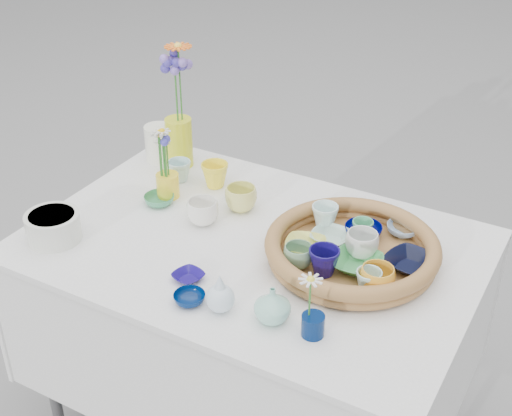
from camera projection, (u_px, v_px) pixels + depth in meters
The scene contains 32 objects.
wicker_tray at pixel (352, 250), 1.92m from camera, with size 0.47×0.47×0.08m, color brown, non-canonical shape.
tray_ceramic_0 at pixel (363, 231), 2.01m from camera, with size 0.11×0.11×0.03m, color #020760.
tray_ceramic_1 at pixel (411, 263), 1.87m from camera, with size 0.13×0.13×0.03m, color black.
tray_ceramic_2 at pixel (377, 279), 1.78m from camera, with size 0.09×0.09×0.07m, color gold.
tray_ceramic_3 at pixel (357, 264), 1.87m from camera, with size 0.13×0.13×0.03m, color #419952.
tray_ceramic_4 at pixel (298, 256), 1.88m from camera, with size 0.08×0.08×0.06m, color gray.
tray_ceramic_5 at pixel (331, 237), 1.99m from camera, with size 0.11×0.11×0.03m, color #ACD1C1.
tray_ceramic_6 at pixel (325, 217), 2.04m from camera, with size 0.08×0.08×0.07m, color silver.
tray_ceramic_7 at pixel (362, 244), 1.92m from camera, with size 0.09×0.09×0.07m, color silver.
tray_ceramic_8 at pixel (403, 229), 2.02m from camera, with size 0.09×0.09×0.03m, color #97BEED.
tray_ceramic_9 at pixel (324, 262), 1.84m from camera, with size 0.08×0.08×0.08m, color #130B55.
tray_ceramic_10 at pixel (306, 246), 1.95m from camera, with size 0.11×0.11×0.03m, color #D5D957.
tray_ceramic_11 at pixel (369, 282), 1.78m from camera, with size 0.07×0.07×0.06m, color #ACDED6.
tray_ceramic_12 at pixel (362, 229), 1.99m from camera, with size 0.06×0.06×0.06m, color #4FA977.
loose_ceramic_0 at pixel (215, 175), 2.28m from camera, with size 0.09×0.09×0.08m, color yellow.
loose_ceramic_1 at pixel (241, 199), 2.16m from camera, with size 0.10×0.10×0.08m, color #D8D66C.
loose_ceramic_2 at pixel (159, 200), 2.20m from camera, with size 0.09×0.09×0.03m, color #3B8E60.
loose_ceramic_3 at pixel (203, 212), 2.09m from camera, with size 0.09×0.09×0.07m, color white.
loose_ceramic_4 at pixel (188, 277), 1.86m from camera, with size 0.08×0.08×0.02m, color #170B67.
loose_ceramic_5 at pixel (180, 171), 2.32m from camera, with size 0.08×0.08×0.07m, color silver.
loose_ceramic_6 at pixel (189, 298), 1.78m from camera, with size 0.08×0.08×0.03m, color #011A4D.
fluted_bowl at pixel (53, 227), 2.02m from camera, with size 0.16×0.16×0.08m, color silver, non-canonical shape.
bud_vase_paleblue at pixel (220, 292), 1.73m from camera, with size 0.07×0.07×0.11m, color silver, non-canonical shape.
bud_vase_seafoam at pixel (272, 305), 1.71m from camera, with size 0.09×0.09×0.09m, color #8DCFBB.
bud_vase_cobalt at pixel (313, 325), 1.67m from camera, with size 0.06×0.06×0.06m, color #021947.
single_daisy at pixel (310, 298), 1.63m from camera, with size 0.07×0.07×0.12m, color white, non-canonical shape.
tall_vase_yellow at pixel (179, 142), 2.39m from camera, with size 0.09×0.09×0.17m, color #CCD21E.
gerbera at pixel (180, 84), 2.28m from camera, with size 0.10×0.10×0.27m, color orange, non-canonical shape.
hydrangea at pixel (176, 93), 2.28m from camera, with size 0.08×0.08×0.27m, color #3F33A1, non-canonical shape.
white_pitcher at pixel (159, 144), 2.43m from camera, with size 0.13×0.10×0.13m, color white, non-canonical shape.
daisy_cup at pixel (168, 185), 2.23m from camera, with size 0.07×0.07×0.08m, color yellow.
daisy_posy at pixel (168, 152), 2.16m from camera, with size 0.08×0.08×0.16m, color silver, non-canonical shape.
Camera 1 is at (0.83, -1.46, 1.89)m, focal length 50.00 mm.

